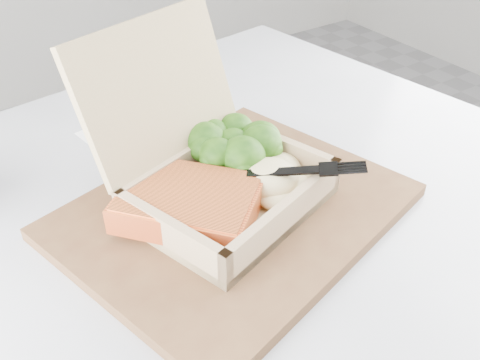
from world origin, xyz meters
TOP-DOWN VIEW (x-y plane):
  - cafe_table at (-0.05, 0.08)m, footprint 0.95×0.95m
  - serving_tray at (-0.06, 0.10)m, footprint 0.41×0.36m
  - takeout_container at (-0.08, 0.13)m, footprint 0.25×0.25m
  - salmon_fillet at (-0.11, 0.10)m, footprint 0.17×0.17m
  - broccoli_pile at (-0.03, 0.15)m, footprint 0.11×0.11m
  - mashed_potatoes at (-0.02, 0.08)m, footprint 0.10×0.09m
  - plastic_fork at (-0.05, 0.09)m, footprint 0.14×0.12m
  - receipt at (-0.10, 0.30)m, footprint 0.09×0.15m

SIDE VIEW (x-z plane):
  - cafe_table at x=-0.05m, z-range 0.18..0.93m
  - receipt at x=-0.10m, z-range 0.75..0.75m
  - serving_tray at x=-0.06m, z-range 0.75..0.76m
  - salmon_fillet at x=-0.11m, z-range 0.77..0.80m
  - mashed_potatoes at x=-0.02m, z-range 0.77..0.81m
  - broccoli_pile at x=-0.03m, z-range 0.77..0.81m
  - plastic_fork at x=-0.05m, z-range 0.79..0.81m
  - takeout_container at x=-0.08m, z-range 0.71..0.90m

